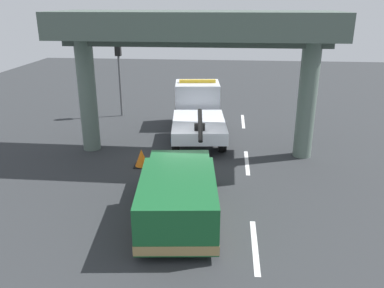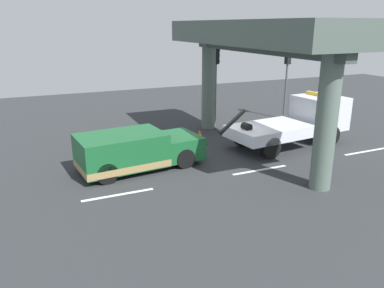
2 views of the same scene
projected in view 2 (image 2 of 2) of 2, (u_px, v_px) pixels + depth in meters
ground_plane at (233, 155)px, 17.86m from camera, size 60.00×40.00×0.10m
lane_stripe_west at (118, 195)px, 13.53m from camera, size 2.60×0.16×0.01m
lane_stripe_mid at (260, 170)px, 15.84m from camera, size 2.60×0.16×0.01m
lane_stripe_east at (365, 151)px, 18.15m from camera, size 2.60×0.16×0.01m
tow_truck_white at (299, 121)px, 19.04m from camera, size 7.34×2.98×2.46m
towed_van_green at (135, 151)px, 15.79m from camera, size 5.39×2.68×1.58m
overpass_structure at (256, 41)px, 16.70m from camera, size 3.60×11.42×6.00m
traffic_light_near at (216, 70)px, 21.60m from camera, size 0.39×0.32×4.57m
traffic_light_far at (287, 69)px, 23.57m from camera, size 0.39×0.32×4.37m
traffic_cone_orange at (200, 137)px, 19.19m from camera, size 0.62×0.62×0.73m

